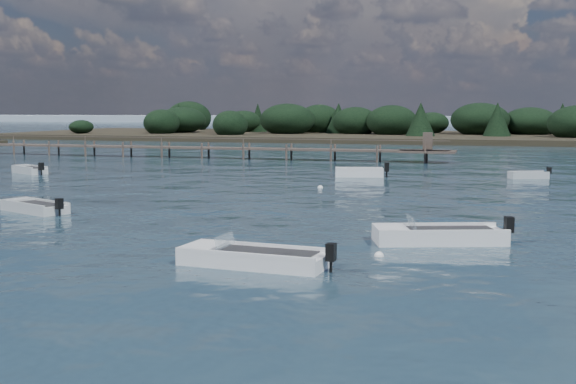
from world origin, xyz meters
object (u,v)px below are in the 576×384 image
(dinghy_mid_white_b, at_px, (438,238))
(jetty, at_px, (165,147))
(dinghy_mid_grey, at_px, (35,209))
(tender_far_white, at_px, (359,174))
(dinghy_mid_white_a, at_px, (254,261))
(tender_far_grey, at_px, (30,171))
(tender_far_grey_b, at_px, (528,176))

(dinghy_mid_white_b, xyz_separation_m, jetty, (-29.88, 39.43, 0.82))
(dinghy_mid_grey, xyz_separation_m, tender_far_white, (11.30, 21.62, 0.05))
(dinghy_mid_grey, relative_size, dinghy_mid_white_a, 0.81)
(tender_far_grey, bearing_deg, tender_far_grey_b, 10.05)
(jetty, bearing_deg, tender_far_white, -34.03)
(dinghy_mid_white_a, distance_m, tender_far_white, 29.83)
(dinghy_mid_white_b, height_order, jetty, jetty)
(dinghy_mid_grey, distance_m, tender_far_grey_b, 32.81)
(tender_far_grey, bearing_deg, dinghy_mid_white_a, -43.93)
(dinghy_mid_white_b, height_order, tender_far_white, tender_far_white)
(tender_far_grey, bearing_deg, jetty, 85.06)
(dinghy_mid_white_b, height_order, dinghy_mid_grey, dinghy_mid_white_b)
(tender_far_grey, relative_size, tender_far_grey_b, 1.20)
(tender_far_grey, distance_m, tender_far_grey_b, 36.12)
(dinghy_mid_white_a, bearing_deg, dinghy_mid_white_b, 46.72)
(tender_far_grey, xyz_separation_m, tender_far_grey_b, (35.57, 6.30, -0.02))
(dinghy_mid_white_b, bearing_deg, jetty, 127.16)
(dinghy_mid_white_b, height_order, tender_far_grey, dinghy_mid_white_b)
(dinghy_mid_white_b, height_order, dinghy_mid_white_a, dinghy_mid_white_b)
(dinghy_mid_white_a, bearing_deg, tender_far_white, 94.45)
(tender_far_grey, bearing_deg, dinghy_mid_grey, -53.53)
(dinghy_mid_grey, xyz_separation_m, jetty, (-11.13, 36.76, 0.85))
(jetty, bearing_deg, dinghy_mid_grey, -73.16)
(jetty, bearing_deg, dinghy_mid_white_a, -61.14)
(dinghy_mid_white_b, xyz_separation_m, tender_far_grey, (-31.56, 20.00, -0.00))
(dinghy_mid_white_a, bearing_deg, dinghy_mid_grey, 149.17)
(tender_far_white, bearing_deg, tender_far_grey_b, 9.99)
(dinghy_mid_white_a, relative_size, tender_far_grey_b, 1.68)
(tender_far_grey, xyz_separation_m, tender_far_white, (24.11, 4.28, 0.02))
(dinghy_mid_grey, relative_size, tender_far_white, 1.04)
(tender_far_white, bearing_deg, dinghy_mid_white_a, -85.55)
(dinghy_mid_white_b, bearing_deg, dinghy_mid_white_a, -133.28)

